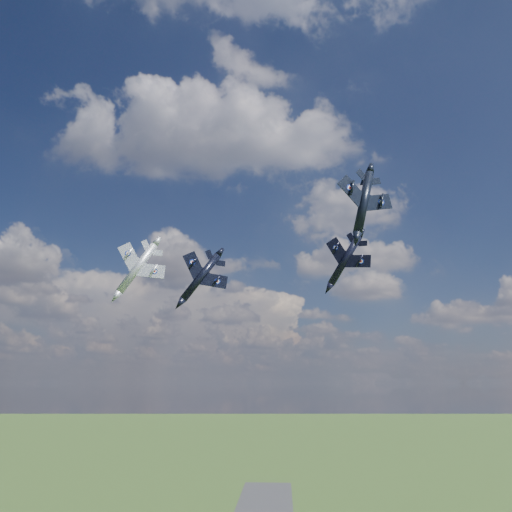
# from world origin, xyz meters

# --- Properties ---
(jet_lead_navy) EXTENTS (14.83, 18.23, 9.35)m
(jet_lead_navy) POSITION_xyz_m (-6.33, 18.00, 79.72)
(jet_lead_navy) COLOR black
(jet_right_navy) EXTENTS (14.41, 16.09, 5.17)m
(jet_right_navy) POSITION_xyz_m (21.63, -13.74, 83.35)
(jet_right_navy) COLOR black
(jet_high_navy) EXTENTS (16.82, 19.47, 9.31)m
(jet_high_navy) POSITION_xyz_m (23.73, 25.26, 84.64)
(jet_high_navy) COLOR black
(jet_left_silver) EXTENTS (13.88, 17.43, 8.78)m
(jet_left_silver) POSITION_xyz_m (-17.93, 12.83, 80.53)
(jet_left_silver) COLOR #999BA3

